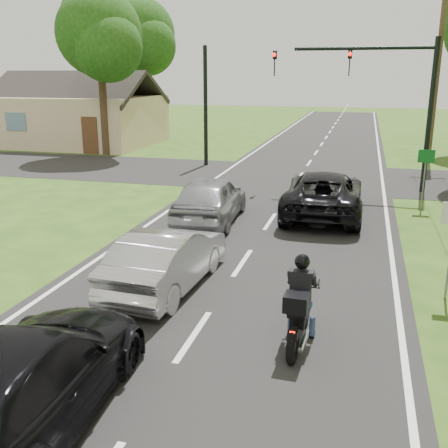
{
  "coord_description": "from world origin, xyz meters",
  "views": [
    {
      "loc": [
        2.78,
        -8.24,
        4.65
      ],
      "look_at": [
        -0.22,
        3.0,
        1.3
      ],
      "focal_mm": 42.0,
      "sensor_mm": 36.0,
      "label": 1
    }
  ],
  "objects_px": {
    "silver_suv": "(210,199)",
    "utility_pole_far": "(438,65)",
    "dark_car_behind": "(25,379)",
    "traffic_signal": "(383,87)",
    "motorcycle_rider": "(300,310)",
    "sign_green": "(425,165)",
    "silver_sedan": "(167,259)",
    "dark_suv": "(324,193)"
  },
  "relations": [
    {
      "from": "motorcycle_rider",
      "to": "sign_green",
      "type": "relative_size",
      "value": 0.93
    },
    {
      "from": "silver_suv",
      "to": "traffic_signal",
      "type": "height_order",
      "value": "traffic_signal"
    },
    {
      "from": "motorcycle_rider",
      "to": "sign_green",
      "type": "height_order",
      "value": "sign_green"
    },
    {
      "from": "silver_suv",
      "to": "dark_car_behind",
      "type": "xyz_separation_m",
      "value": [
        0.5,
        -10.49,
        -0.06
      ]
    },
    {
      "from": "motorcycle_rider",
      "to": "traffic_signal",
      "type": "height_order",
      "value": "traffic_signal"
    },
    {
      "from": "silver_suv",
      "to": "utility_pole_far",
      "type": "distance_m",
      "value": 17.15
    },
    {
      "from": "motorcycle_rider",
      "to": "dark_car_behind",
      "type": "distance_m",
      "value": 4.56
    },
    {
      "from": "utility_pole_far",
      "to": "dark_car_behind",
      "type": "bearing_deg",
      "value": -106.86
    },
    {
      "from": "silver_suv",
      "to": "dark_suv",
      "type": "bearing_deg",
      "value": -155.84
    },
    {
      "from": "silver_suv",
      "to": "dark_car_behind",
      "type": "bearing_deg",
      "value": 89.6
    },
    {
      "from": "motorcycle_rider",
      "to": "utility_pole_far",
      "type": "distance_m",
      "value": 22.66
    },
    {
      "from": "motorcycle_rider",
      "to": "silver_sedan",
      "type": "xyz_separation_m",
      "value": [
        -3.18,
        1.83,
        0.02
      ]
    },
    {
      "from": "silver_suv",
      "to": "sign_green",
      "type": "height_order",
      "value": "sign_green"
    },
    {
      "from": "dark_suv",
      "to": "dark_car_behind",
      "type": "relative_size",
      "value": 1.11
    },
    {
      "from": "silver_suv",
      "to": "traffic_signal",
      "type": "distance_m",
      "value": 8.98
    },
    {
      "from": "dark_suv",
      "to": "traffic_signal",
      "type": "relative_size",
      "value": 0.85
    },
    {
      "from": "dark_car_behind",
      "to": "sign_green",
      "type": "height_order",
      "value": "sign_green"
    },
    {
      "from": "traffic_signal",
      "to": "sign_green",
      "type": "bearing_deg",
      "value": -62.62
    },
    {
      "from": "dark_suv",
      "to": "silver_sedan",
      "type": "xyz_separation_m",
      "value": [
        -2.86,
        -7.27,
        -0.07
      ]
    },
    {
      "from": "silver_suv",
      "to": "sign_green",
      "type": "relative_size",
      "value": 2.11
    },
    {
      "from": "dark_suv",
      "to": "silver_sedan",
      "type": "height_order",
      "value": "dark_suv"
    },
    {
      "from": "silver_sedan",
      "to": "traffic_signal",
      "type": "relative_size",
      "value": 0.65
    },
    {
      "from": "dark_car_behind",
      "to": "utility_pole_far",
      "type": "distance_m",
      "value": 26.48
    },
    {
      "from": "motorcycle_rider",
      "to": "sign_green",
      "type": "bearing_deg",
      "value": 76.62
    },
    {
      "from": "silver_sedan",
      "to": "traffic_signal",
      "type": "distance_m",
      "value": 13.29
    },
    {
      "from": "silver_sedan",
      "to": "traffic_signal",
      "type": "height_order",
      "value": "traffic_signal"
    },
    {
      "from": "silver_sedan",
      "to": "sign_green",
      "type": "xyz_separation_m",
      "value": [
        6.18,
        8.96,
        0.91
      ]
    },
    {
      "from": "utility_pole_far",
      "to": "sign_green",
      "type": "xyz_separation_m",
      "value": [
        -1.3,
        -11.02,
        -3.49
      ]
    },
    {
      "from": "traffic_signal",
      "to": "sign_green",
      "type": "xyz_separation_m",
      "value": [
        1.56,
        -3.02,
        -2.54
      ]
    },
    {
      "from": "dark_suv",
      "to": "utility_pole_far",
      "type": "bearing_deg",
      "value": -111.35
    },
    {
      "from": "silver_sedan",
      "to": "dark_car_behind",
      "type": "xyz_separation_m",
      "value": [
        -0.1,
        -5.01,
        0.03
      ]
    },
    {
      "from": "sign_green",
      "to": "dark_car_behind",
      "type": "bearing_deg",
      "value": -114.18
    },
    {
      "from": "motorcycle_rider",
      "to": "traffic_signal",
      "type": "bearing_deg",
      "value": 86.21
    },
    {
      "from": "motorcycle_rider",
      "to": "silver_suv",
      "type": "distance_m",
      "value": 8.23
    },
    {
      "from": "sign_green",
      "to": "utility_pole_far",
      "type": "bearing_deg",
      "value": 83.27
    },
    {
      "from": "silver_sedan",
      "to": "silver_suv",
      "type": "distance_m",
      "value": 5.52
    },
    {
      "from": "silver_sedan",
      "to": "utility_pole_far",
      "type": "relative_size",
      "value": 0.41
    },
    {
      "from": "dark_car_behind",
      "to": "traffic_signal",
      "type": "xyz_separation_m",
      "value": [
        4.71,
        16.99,
        3.42
      ]
    },
    {
      "from": "traffic_signal",
      "to": "silver_suv",
      "type": "bearing_deg",
      "value": -128.76
    },
    {
      "from": "dark_suv",
      "to": "motorcycle_rider",
      "type": "bearing_deg",
      "value": 90.61
    },
    {
      "from": "dark_car_behind",
      "to": "sign_green",
      "type": "bearing_deg",
      "value": -117.74
    },
    {
      "from": "utility_pole_far",
      "to": "sign_green",
      "type": "bearing_deg",
      "value": -96.73
    }
  ]
}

